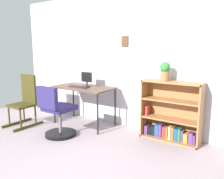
# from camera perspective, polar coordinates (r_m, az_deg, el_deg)

# --- Properties ---
(ground_plane) EXTENTS (6.24, 6.24, 0.00)m
(ground_plane) POSITION_cam_1_polar(r_m,az_deg,el_deg) (3.09, -19.17, -18.92)
(ground_plane) COLOR #9F8E96
(wall_back) EXTENTS (5.20, 0.12, 2.46)m
(wall_back) POSITION_cam_1_polar(r_m,az_deg,el_deg) (4.32, 3.37, 7.09)
(wall_back) COLOR silver
(wall_back) RESTS_ON ground_plane
(desk) EXTENTS (1.15, 0.62, 0.74)m
(desk) POSITION_cam_1_polar(r_m,az_deg,el_deg) (4.43, -6.93, -0.00)
(desk) COLOR brown
(desk) RESTS_ON ground_plane
(monitor) EXTENTS (0.24, 0.15, 0.27)m
(monitor) POSITION_cam_1_polar(r_m,az_deg,el_deg) (4.43, -6.22, 2.56)
(monitor) COLOR #262628
(monitor) RESTS_ON desk
(keyboard) EXTENTS (0.41, 0.13, 0.02)m
(keyboard) POSITION_cam_1_polar(r_m,az_deg,el_deg) (4.36, -8.14, 0.65)
(keyboard) COLOR #2F1C29
(keyboard) RESTS_ON desk
(office_chair) EXTENTS (0.52, 0.55, 0.87)m
(office_chair) POSITION_cam_1_polar(r_m,az_deg,el_deg) (3.97, -13.32, -6.04)
(office_chair) COLOR black
(office_chair) RESTS_ON ground_plane
(rocking_chair) EXTENTS (0.42, 0.64, 0.96)m
(rocking_chair) POSITION_cam_1_polar(r_m,az_deg,el_deg) (4.72, -20.51, -2.50)
(rocking_chair) COLOR #3D3614
(rocking_chair) RESTS_ON ground_plane
(bookshelf_low) EXTENTS (0.94, 0.30, 0.96)m
(bookshelf_low) POSITION_cam_1_polar(r_m,az_deg,el_deg) (3.87, 14.31, -6.00)
(bookshelf_low) COLOR #A16B3F
(bookshelf_low) RESTS_ON ground_plane
(potted_plant_on_shelf) EXTENTS (0.16, 0.16, 0.30)m
(potted_plant_on_shelf) POSITION_cam_1_polar(r_m,az_deg,el_deg) (3.73, 12.82, 4.49)
(potted_plant_on_shelf) COLOR #9E6642
(potted_plant_on_shelf) RESTS_ON bookshelf_low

